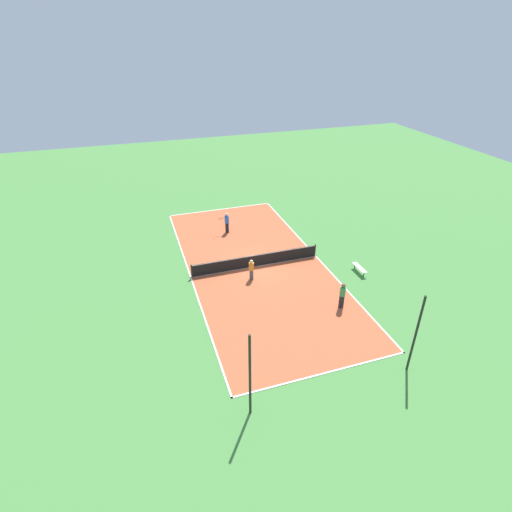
# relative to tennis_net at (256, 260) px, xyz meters

# --- Properties ---
(ground_plane) EXTENTS (80.00, 80.00, 0.00)m
(ground_plane) POSITION_rel_tennis_net_xyz_m (0.00, 0.00, -0.54)
(ground_plane) COLOR #47843D
(court_surface) EXTENTS (9.93, 22.47, 0.02)m
(court_surface) POSITION_rel_tennis_net_xyz_m (0.00, 0.00, -0.53)
(court_surface) COLOR #B75633
(court_surface) RESTS_ON ground_plane
(tennis_net) EXTENTS (9.73, 0.10, 1.03)m
(tennis_net) POSITION_rel_tennis_net_xyz_m (0.00, 0.00, 0.00)
(tennis_net) COLOR black
(tennis_net) RESTS_ON court_surface
(bench) EXTENTS (0.36, 1.54, 0.45)m
(bench) POSITION_rel_tennis_net_xyz_m (-6.87, 3.16, -0.16)
(bench) COLOR silver
(bench) RESTS_ON ground_plane
(player_far_green) EXTENTS (0.39, 0.39, 1.81)m
(player_far_green) POSITION_rel_tennis_net_xyz_m (-3.59, 6.44, 0.52)
(player_far_green) COLOR black
(player_far_green) RESTS_ON court_surface
(player_near_blue) EXTENTS (0.94, 0.37, 1.82)m
(player_near_blue) POSITION_rel_tennis_net_xyz_m (0.62, -6.14, 0.54)
(player_near_blue) COLOR black
(player_near_blue) RESTS_ON court_surface
(player_center_orange) EXTENTS (0.42, 0.42, 1.57)m
(player_center_orange) POSITION_rel_tennis_net_xyz_m (0.85, 1.55, 0.37)
(player_center_orange) COLOR #4C4C51
(player_center_orange) RESTS_ON court_surface
(tennis_ball_left_sideline) EXTENTS (0.07, 0.07, 0.07)m
(tennis_ball_left_sideline) POSITION_rel_tennis_net_xyz_m (2.01, -5.38, -0.49)
(tennis_ball_left_sideline) COLOR #CCE033
(tennis_ball_left_sideline) RESTS_ON court_surface
(tennis_ball_right_alley) EXTENTS (0.07, 0.07, 0.07)m
(tennis_ball_right_alley) POSITION_rel_tennis_net_xyz_m (-1.20, -3.68, -0.49)
(tennis_ball_right_alley) COLOR #CCE033
(tennis_ball_right_alley) RESTS_ON court_surface
(tennis_ball_near_net) EXTENTS (0.07, 0.07, 0.07)m
(tennis_ball_near_net) POSITION_rel_tennis_net_xyz_m (1.71, -1.11, -0.49)
(tennis_ball_near_net) COLOR #CCE033
(tennis_ball_near_net) RESTS_ON court_surface
(tennis_ball_midcourt) EXTENTS (0.07, 0.07, 0.07)m
(tennis_ball_midcourt) POSITION_rel_tennis_net_xyz_m (-0.63, -0.05, -0.49)
(tennis_ball_midcourt) COLOR #CCE033
(tennis_ball_midcourt) RESTS_ON court_surface
(fence_post_back_left) EXTENTS (0.12, 0.12, 4.72)m
(fence_post_back_left) POSITION_rel_tennis_net_xyz_m (-4.31, 12.25, 1.81)
(fence_post_back_left) COLOR black
(fence_post_back_left) RESTS_ON ground_plane
(fence_post_back_right) EXTENTS (0.12, 0.12, 4.72)m
(fence_post_back_right) POSITION_rel_tennis_net_xyz_m (4.31, 12.25, 1.81)
(fence_post_back_right) COLOR black
(fence_post_back_right) RESTS_ON ground_plane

